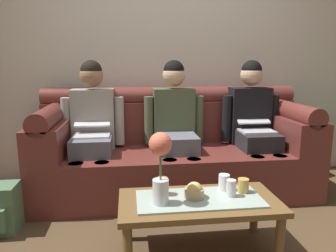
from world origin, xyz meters
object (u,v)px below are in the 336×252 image
object	(u,v)px
person_right	(253,120)
cup_far_left	(224,182)
cup_near_right	(243,186)
coffee_table	(199,206)
flower_vase	(161,162)
person_middle	(175,122)
couch	(175,153)
snack_bowl	(194,191)
cup_near_left	(231,188)
cup_far_center	(162,186)
person_left	(92,124)

from	to	relation	value
person_right	cup_far_left	world-z (taller)	person_right
cup_near_right	cup_far_left	bearing A→B (deg)	155.30
coffee_table	flower_vase	xyz separation A→B (m)	(-0.25, -0.05, 0.32)
person_middle	cup_near_right	distance (m)	1.06
couch	cup_far_left	size ratio (longest dim) A/B	23.07
snack_bowl	flower_vase	bearing A→B (deg)	-164.42
snack_bowl	cup_far_left	bearing A→B (deg)	23.56
couch	cup_far_left	xyz separation A→B (m)	(0.19, -0.94, 0.05)
person_middle	cup_near_left	xyz separation A→B (m)	(0.20, -1.04, -0.24)
couch	person_right	xyz separation A→B (m)	(0.75, -0.00, 0.29)
snack_bowl	person_middle	bearing A→B (deg)	88.31
flower_vase	cup_far_center	xyz separation A→B (m)	(0.03, 0.13, -0.21)
flower_vase	cup_near_right	xyz separation A→B (m)	(0.55, 0.10, -0.22)
cup_near_left	cup_near_right	bearing A→B (deg)	28.06
coffee_table	cup_far_left	world-z (taller)	cup_far_left
person_left	person_middle	xyz separation A→B (m)	(0.75, 0.00, 0.00)
coffee_table	cup_far_left	distance (m)	0.24
person_left	cup_near_right	xyz separation A→B (m)	(1.05, -0.99, -0.24)
flower_vase	cup_near_left	bearing A→B (deg)	6.62
person_right	coffee_table	bearing A→B (deg)	-125.69
flower_vase	snack_bowl	world-z (taller)	flower_vase
coffee_table	cup_near_left	world-z (taller)	cup_near_left
person_middle	coffee_table	bearing A→B (deg)	-90.00
person_middle	cup_far_center	size ratio (longest dim) A/B	10.87
couch	cup_far_center	distance (m)	0.99
snack_bowl	cup_near_right	size ratio (longest dim) A/B	1.37
cup_near_right	cup_far_center	bearing A→B (deg)	176.90
couch	cup_near_left	xyz separation A→B (m)	(0.20, -1.04, 0.05)
person_left	cup_far_center	bearing A→B (deg)	-61.29
person_left	cup_far_center	world-z (taller)	person_left
cup_far_center	coffee_table	bearing A→B (deg)	-20.21
person_middle	cup_near_right	xyz separation A→B (m)	(0.30, -0.99, -0.25)
person_right	cup_near_left	distance (m)	1.19
couch	coffee_table	distance (m)	1.05
flower_vase	person_middle	bearing A→B (deg)	77.23
person_left	person_right	world-z (taller)	same
person_middle	cup_near_right	bearing A→B (deg)	-72.95
person_middle	cup_far_center	bearing A→B (deg)	-103.06
cup_near_right	person_left	bearing A→B (deg)	136.78
couch	person_right	world-z (taller)	person_right
person_middle	snack_bowl	world-z (taller)	person_middle
flower_vase	cup_near_left	size ratio (longest dim) A/B	4.06
coffee_table	cup_far_center	xyz separation A→B (m)	(-0.22, 0.08, 0.11)
snack_bowl	cup_far_center	world-z (taller)	cup_far_center
person_middle	cup_far_left	distance (m)	0.98
snack_bowl	cup_near_left	world-z (taller)	cup_near_left
person_right	cup_near_left	world-z (taller)	person_right
couch	person_middle	world-z (taller)	person_middle
cup_near_left	snack_bowl	bearing A→B (deg)	178.04
person_right	cup_near_left	bearing A→B (deg)	-117.56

